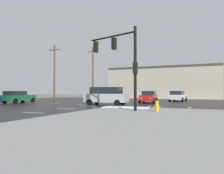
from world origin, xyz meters
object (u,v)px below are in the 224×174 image
traffic_signal_mast (122,57)px  sedan_green (18,97)px  fire_hydrant (157,106)px  utility_pole_distant (93,72)px  sedan_red (149,96)px  suv_silver (106,96)px  sedan_white (178,96)px  utility_pole_far (54,71)px

traffic_signal_mast → sedan_green: (-16.89, 5.37, -3.48)m
fire_hydrant → utility_pole_distant: bearing=129.2°
sedan_red → traffic_signal_mast: bearing=-0.3°
sedan_red → sedan_green: size_ratio=1.02×
utility_pole_distant → suv_silver: bearing=-55.4°
fire_hydrant → sedan_white: (-1.29, 19.17, 0.32)m
fire_hydrant → sedan_green: size_ratio=0.17×
fire_hydrant → utility_pole_far: (-20.17, 13.70, 4.26)m
fire_hydrant → suv_silver: bearing=136.8°
sedan_white → utility_pole_far: bearing=109.7°
fire_hydrant → suv_silver: (-7.38, 6.93, 0.55)m
traffic_signal_mast → suv_silver: bearing=-38.1°
fire_hydrant → utility_pole_far: 24.75m
sedan_white → suv_silver: (-6.10, -12.24, 0.24)m
traffic_signal_mast → fire_hydrant: bearing=-172.1°
fire_hydrant → sedan_green: 20.58m
sedan_red → utility_pole_distant: (-12.58, 7.07, 4.26)m
traffic_signal_mast → sedan_white: 19.10m
sedan_white → fire_hydrant: bearing=-172.6°
fire_hydrant → sedan_white: sedan_white is taller
sedan_red → suv_silver: (-3.06, -6.75, 0.24)m
suv_silver → utility_pole_distant: 17.25m
sedan_green → utility_pole_far: utility_pole_far is taller
traffic_signal_mast → sedan_white: size_ratio=1.38×
suv_silver → sedan_green: suv_silver is taller
sedan_red → fire_hydrant: bearing=10.9°
sedan_white → traffic_signal_mast: bearing=178.7°
utility_pole_far → utility_pole_distant: (3.27, 7.04, 0.31)m
traffic_signal_mast → utility_pole_far: utility_pole_far is taller
traffic_signal_mast → sedan_green: size_ratio=1.38×
utility_pole_far → utility_pole_distant: 7.77m
traffic_signal_mast → utility_pole_distant: size_ratio=0.65×
utility_pole_far → suv_silver: bearing=-27.9°
suv_silver → utility_pole_distant: size_ratio=0.51×
sedan_green → utility_pole_distant: size_ratio=0.47×
utility_pole_far → sedan_red: bearing=-0.1°
sedan_red → sedan_green: bearing=-69.7°
fire_hydrant → sedan_white: size_ratio=0.17×
traffic_signal_mast → sedan_white: bearing=-77.9°
sedan_red → utility_pole_far: bearing=-96.8°
traffic_signal_mast → sedan_green: 18.06m
traffic_signal_mast → fire_hydrant: traffic_signal_mast is taller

